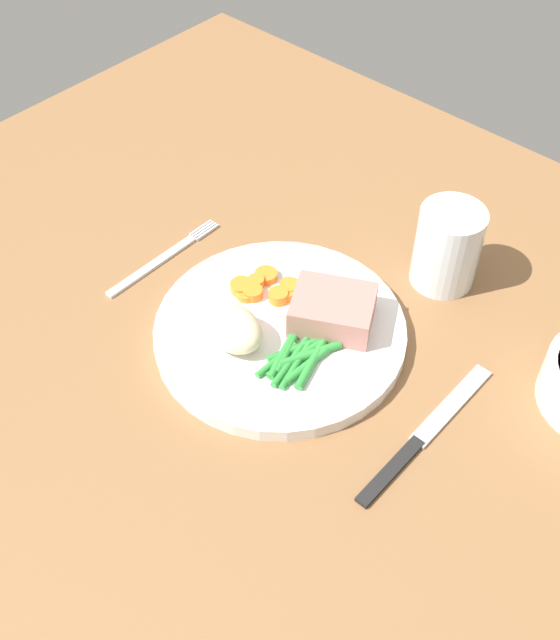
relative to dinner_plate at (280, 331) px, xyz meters
The scene contains 9 objects.
dining_table 4.84cm from the dinner_plate, 36.92° to the left, with size 120.00×90.00×2.00cm.
dinner_plate is the anchor object (origin of this frame).
meat_portion 6.08cm from the dinner_plate, 49.40° to the left, with size 8.37×6.78×3.52cm, color #B2756B.
mashed_potatoes 6.05cm from the dinner_plate, 116.57° to the right, with size 7.45×5.29×4.03cm, color beige.
carrot_slices 5.54cm from the dinner_plate, 149.89° to the left, with size 6.73×5.96×1.25cm.
green_beans 4.88cm from the dinner_plate, 24.46° to the right, with size 6.35×9.39×0.90cm.
fork 18.11cm from the dinner_plate, behind, with size 1.44×16.60×0.40cm.
knife 18.64cm from the dinner_plate, ahead, with size 1.70×20.50×0.64cm.
water_glass 20.62cm from the dinner_plate, 67.82° to the left, with size 7.23×7.23×9.57cm.
Camera 1 is at (32.32, -42.47, 63.62)cm, focal length 43.13 mm.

